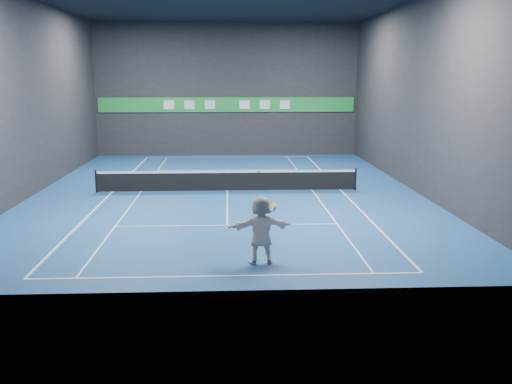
{
  "coord_description": "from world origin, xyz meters",
  "views": [
    {
      "loc": [
        0.1,
        -26.85,
        5.39
      ],
      "look_at": [
        1.02,
        -7.66,
        1.5
      ],
      "focal_mm": 40.0,
      "sensor_mm": 36.0,
      "label": 1
    }
  ],
  "objects_px": {
    "tennis_ball": "(259,172)",
    "player": "(261,230)",
    "tennis_net": "(227,180)",
    "tennis_racket": "(271,208)"
  },
  "relations": [
    {
      "from": "tennis_ball",
      "to": "player",
      "type": "bearing_deg",
      "value": -6.43
    },
    {
      "from": "tennis_ball",
      "to": "tennis_net",
      "type": "bearing_deg",
      "value": 95.02
    },
    {
      "from": "player",
      "to": "tennis_ball",
      "type": "distance_m",
      "value": 1.71
    },
    {
      "from": "tennis_net",
      "to": "tennis_racket",
      "type": "bearing_deg",
      "value": -83.09
    },
    {
      "from": "tennis_ball",
      "to": "tennis_net",
      "type": "relative_size",
      "value": 0.01
    },
    {
      "from": "player",
      "to": "tennis_net",
      "type": "height_order",
      "value": "player"
    },
    {
      "from": "player",
      "to": "tennis_net",
      "type": "bearing_deg",
      "value": -92.24
    },
    {
      "from": "tennis_net",
      "to": "tennis_racket",
      "type": "distance_m",
      "value": 10.9
    },
    {
      "from": "player",
      "to": "tennis_racket",
      "type": "bearing_deg",
      "value": -178.2
    },
    {
      "from": "player",
      "to": "tennis_net",
      "type": "relative_size",
      "value": 0.16
    }
  ]
}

